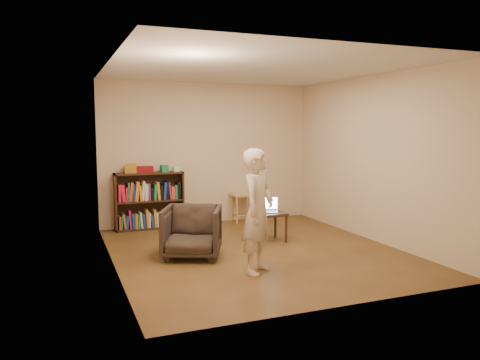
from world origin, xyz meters
name	(u,v)px	position (x,y,z in m)	size (l,w,h in m)	color
floor	(256,251)	(0.00, 0.00, 0.00)	(4.50, 4.50, 0.00)	#483117
ceiling	(256,69)	(0.00, 0.00, 2.60)	(4.50, 4.50, 0.00)	silver
wall_back	(208,153)	(0.00, 2.25, 1.30)	(4.00, 4.00, 0.00)	beige
wall_left	(111,166)	(-2.00, 0.00, 1.30)	(4.50, 4.50, 0.00)	beige
wall_right	(372,158)	(2.00, 0.00, 1.30)	(4.50, 4.50, 0.00)	beige
bookshelf	(149,204)	(-1.15, 2.09, 0.44)	(1.20, 0.30, 1.00)	black
box_yellow	(131,168)	(-1.45, 2.09, 1.08)	(0.19, 0.14, 0.16)	#C07B21
red_cloth	(144,169)	(-1.22, 2.10, 1.05)	(0.32, 0.23, 0.11)	maroon
box_green	(164,169)	(-0.88, 2.05, 1.06)	(0.13, 0.13, 0.13)	#1E7445
box_white	(176,169)	(-0.65, 2.11, 1.04)	(0.11, 0.11, 0.08)	silver
stool	(241,199)	(0.58, 2.03, 0.44)	(0.37, 0.37, 0.54)	#A17F4E
armchair	(192,232)	(-0.94, 0.04, 0.36)	(0.76, 0.79, 0.71)	#302720
side_table	(270,217)	(0.45, 0.49, 0.38)	(0.45, 0.45, 0.46)	black
laptop	(268,208)	(0.46, 0.56, 0.51)	(0.40, 0.38, 0.23)	#B1B1B5
person	(258,211)	(-0.37, -0.91, 0.77)	(0.56, 0.37, 1.54)	beige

